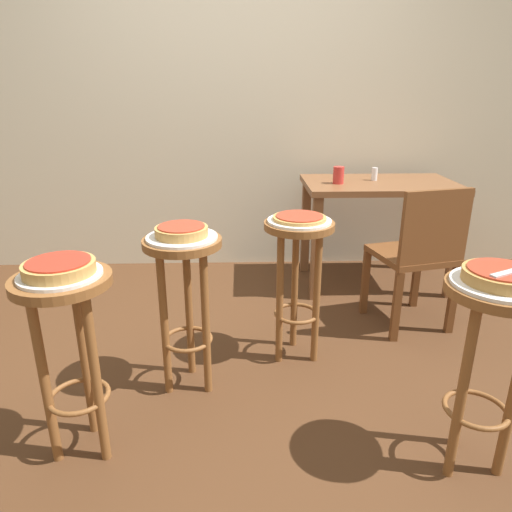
# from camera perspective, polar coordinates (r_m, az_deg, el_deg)

# --- Properties ---
(ground_plane) EXTENTS (6.00, 6.00, 0.00)m
(ground_plane) POSITION_cam_1_polar(r_m,az_deg,el_deg) (2.38, -2.29, -14.55)
(ground_plane) COLOR #4C2D19
(back_wall) EXTENTS (6.00, 0.10, 3.00)m
(back_wall) POSITION_cam_1_polar(r_m,az_deg,el_deg) (3.61, -2.49, 22.40)
(back_wall) COLOR beige
(back_wall) RESTS_ON ground_plane
(stool_foreground) EXTENTS (0.34, 0.34, 0.73)m
(stool_foreground) POSITION_cam_1_polar(r_m,az_deg,el_deg) (1.81, 26.57, -9.30)
(stool_foreground) COLOR brown
(stool_foreground) RESTS_ON ground_plane
(serving_plate_foreground) EXTENTS (0.31, 0.31, 0.01)m
(serving_plate_foreground) POSITION_cam_1_polar(r_m,az_deg,el_deg) (1.72, 27.66, -3.02)
(serving_plate_foreground) COLOR silver
(serving_plate_foreground) RESTS_ON stool_foreground
(pizza_foreground) EXTENTS (0.25, 0.25, 0.05)m
(pizza_foreground) POSITION_cam_1_polar(r_m,az_deg,el_deg) (1.71, 27.81, -2.15)
(pizza_foreground) COLOR #B78442
(pizza_foreground) RESTS_ON serving_plate_foreground
(stool_middle) EXTENTS (0.34, 0.34, 0.73)m
(stool_middle) POSITION_cam_1_polar(r_m,az_deg,el_deg) (1.82, -21.89, -8.43)
(stool_middle) COLOR brown
(stool_middle) RESTS_ON ground_plane
(serving_plate_middle) EXTENTS (0.28, 0.28, 0.01)m
(serving_plate_middle) POSITION_cam_1_polar(r_m,az_deg,el_deg) (1.73, -22.79, -2.14)
(serving_plate_middle) COLOR silver
(serving_plate_middle) RESTS_ON stool_middle
(pizza_middle) EXTENTS (0.24, 0.24, 0.05)m
(pizza_middle) POSITION_cam_1_polar(r_m,az_deg,el_deg) (1.72, -22.92, -1.27)
(pizza_middle) COLOR tan
(pizza_middle) RESTS_ON serving_plate_middle
(stool_leftside) EXTENTS (0.34, 0.34, 0.73)m
(stool_leftside) POSITION_cam_1_polar(r_m,az_deg,el_deg) (2.09, -8.73, -3.33)
(stool_leftside) COLOR brown
(stool_leftside) RESTS_ON ground_plane
(serving_plate_leftside) EXTENTS (0.31, 0.31, 0.01)m
(serving_plate_leftside) POSITION_cam_1_polar(r_m,az_deg,el_deg) (2.02, -9.05, 2.27)
(serving_plate_leftside) COLOR silver
(serving_plate_leftside) RESTS_ON stool_leftside
(pizza_leftside) EXTENTS (0.23, 0.23, 0.05)m
(pizza_leftside) POSITION_cam_1_polar(r_m,az_deg,el_deg) (2.01, -9.09, 3.04)
(pizza_leftside) COLOR tan
(pizza_leftside) RESTS_ON serving_plate_leftside
(stool_rear) EXTENTS (0.34, 0.34, 0.73)m
(stool_rear) POSITION_cam_1_polar(r_m,az_deg,el_deg) (2.32, 5.16, -0.80)
(stool_rear) COLOR brown
(stool_rear) RESTS_ON ground_plane
(serving_plate_rear) EXTENTS (0.31, 0.31, 0.01)m
(serving_plate_rear) POSITION_cam_1_polar(r_m,az_deg,el_deg) (2.25, 5.32, 4.30)
(serving_plate_rear) COLOR white
(serving_plate_rear) RESTS_ON stool_rear
(pizza_rear) EXTENTS (0.26, 0.26, 0.02)m
(pizza_rear) POSITION_cam_1_polar(r_m,az_deg,el_deg) (2.25, 5.34, 4.70)
(pizza_rear) COLOR tan
(pizza_rear) RESTS_ON serving_plate_rear
(dining_table) EXTENTS (1.02, 0.62, 0.74)m
(dining_table) POSITION_cam_1_polar(r_m,az_deg,el_deg) (3.34, 14.73, 6.65)
(dining_table) COLOR brown
(dining_table) RESTS_ON ground_plane
(cup_near_edge) EXTENTS (0.07, 0.07, 0.11)m
(cup_near_edge) POSITION_cam_1_polar(r_m,az_deg,el_deg) (3.18, 10.05, 9.71)
(cup_near_edge) COLOR red
(cup_near_edge) RESTS_ON dining_table
(condiment_shaker) EXTENTS (0.04, 0.04, 0.09)m
(condiment_shaker) POSITION_cam_1_polar(r_m,az_deg,el_deg) (3.34, 14.28, 9.69)
(condiment_shaker) COLOR white
(condiment_shaker) RESTS_ON dining_table
(wooden_chair) EXTENTS (0.48, 0.48, 0.85)m
(wooden_chair) POSITION_cam_1_polar(r_m,az_deg,el_deg) (2.78, 19.26, 0.37)
(wooden_chair) COLOR brown
(wooden_chair) RESTS_ON ground_plane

